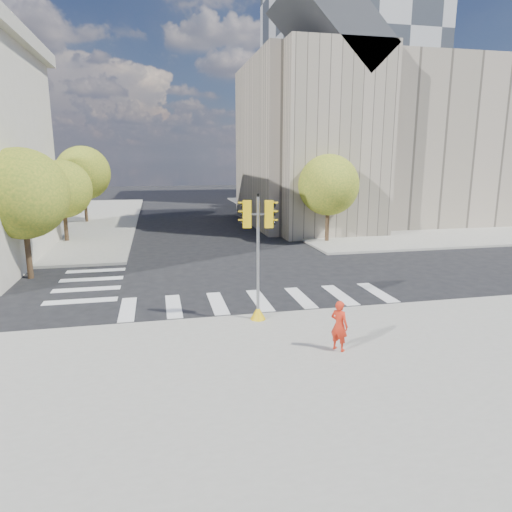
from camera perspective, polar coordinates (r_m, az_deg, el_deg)
The scene contains 15 objects.
ground at distance 21.26m, azimuth -0.46°, elevation -3.95°, with size 160.00×160.00×0.00m, color black.
sidewalk_near at distance 11.51m, azimuth 11.55°, elevation -18.57°, with size 30.00×14.00×0.15m, color gray.
sidewalk_far_right at distance 52.29m, azimuth 15.37°, elevation 5.37°, with size 28.00×40.00×0.15m, color gray.
civic_building at distance 43.85m, azimuth 14.91°, elevation 13.59°, with size 26.00×16.00×19.39m.
office_tower at distance 67.90m, azimuth 11.12°, elevation 19.70°, with size 20.00×18.00×30.00m, color #9EA0A3.
tree_lw_near at distance 24.85m, azimuth -27.21°, elevation 6.92°, with size 4.40×4.40×6.41m.
tree_lw_mid at distance 34.63m, azimuth -23.03°, elevation 7.69°, with size 4.00×4.00×5.77m.
tree_lw_far at distance 44.45m, azimuth -20.81°, elevation 9.67°, with size 4.80×4.80×6.95m.
tree_re_near at distance 32.24m, azimuth 9.06°, elevation 8.75°, with size 4.20×4.20×6.16m.
tree_re_mid at distance 43.61m, azimuth 3.27°, elevation 10.15°, with size 4.60×4.60×6.66m.
tree_re_far at distance 55.27m, azimuth -0.13°, elevation 10.10°, with size 4.00×4.00×5.88m.
lamp_near at distance 36.13m, azimuth 7.50°, elevation 10.00°, with size 0.35×0.18×8.11m.
lamp_far at distance 49.53m, azimuth 1.94°, elevation 10.67°, with size 0.35×0.18×8.11m.
traffic_signal at distance 16.22m, azimuth 0.25°, elevation -1.47°, with size 1.08×0.56×4.56m.
photographer at distance 14.19m, azimuth 10.36°, elevation -8.55°, with size 0.57×0.38×1.58m, color red.
Camera 1 is at (-4.21, -19.98, 5.92)m, focal length 32.00 mm.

